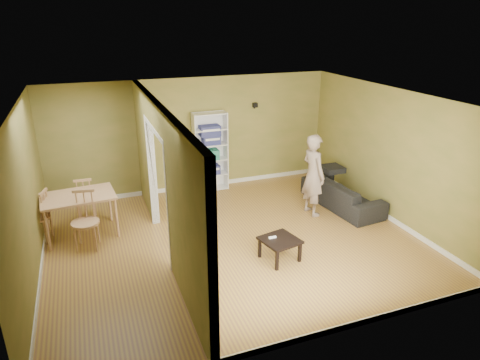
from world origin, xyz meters
name	(u,v)px	position (x,y,z in m)	size (l,w,h in m)	color
room_shell	(233,175)	(0.00, 0.00, 1.30)	(6.50, 6.50, 6.50)	#AD8833
partition	(164,183)	(-1.20, 0.00, 1.30)	(0.22, 5.50, 2.60)	olive
wall_speaker	(255,105)	(1.50, 2.69, 1.90)	(0.10, 0.10, 0.10)	black
sofa	(342,190)	(2.70, 0.65, 0.38)	(0.86, 2.00, 0.76)	#303031
person	(314,168)	(1.91, 0.56, 0.99)	(0.56, 0.72, 1.99)	slate
bookshelf	(210,151)	(0.34, 2.60, 0.92)	(0.77, 0.34, 1.84)	white
paper_box_navy_a	(211,169)	(0.35, 2.56, 0.49)	(0.40, 0.26, 0.20)	navy
paper_box_teal	(209,155)	(0.31, 2.56, 0.86)	(0.44, 0.29, 0.22)	#0E5254
paper_box_navy_b	(211,140)	(0.37, 2.56, 1.21)	(0.39, 0.26, 0.20)	#13224F
paper_box_navy_c	(210,129)	(0.34, 2.56, 1.46)	(0.46, 0.30, 0.24)	navy
coffee_table	(280,242)	(0.52, -0.85, 0.33)	(0.57, 0.57, 0.38)	black
game_controller	(272,237)	(0.42, -0.78, 0.40)	(0.13, 0.04, 0.03)	white
dining_table	(78,199)	(-2.58, 1.23, 0.72)	(1.28, 0.86, 0.80)	tan
chair_left	(37,216)	(-3.30, 1.27, 0.49)	(0.45, 0.45, 0.97)	#DABF85
chair_near	(85,221)	(-2.50, 0.67, 0.52)	(0.48, 0.48, 1.05)	#D1AF8A
chair_far	(85,198)	(-2.46, 1.87, 0.47)	(0.43, 0.43, 0.93)	tan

